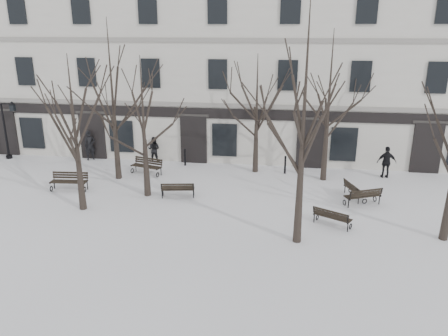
% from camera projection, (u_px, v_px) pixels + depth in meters
% --- Properties ---
extents(ground, '(100.00, 100.00, 0.00)m').
position_uv_depth(ground, '(235.00, 219.00, 19.09)').
color(ground, white).
rests_on(ground, ground).
extents(building, '(40.40, 10.20, 11.40)m').
position_uv_depth(building, '(258.00, 65.00, 29.58)').
color(building, silver).
rests_on(building, ground).
extents(tree_0, '(4.88, 4.88, 6.97)m').
position_uv_depth(tree_0, '(73.00, 116.00, 18.83)').
color(tree_0, black).
rests_on(tree_0, ground).
extents(tree_1, '(4.76, 4.76, 6.80)m').
position_uv_depth(tree_1, '(143.00, 111.00, 20.47)').
color(tree_1, black).
rests_on(tree_1, ground).
extents(tree_2, '(6.27, 6.27, 8.95)m').
position_uv_depth(tree_2, '(305.00, 99.00, 15.40)').
color(tree_2, black).
rests_on(tree_2, ground).
extents(tree_4, '(5.94, 5.94, 8.49)m').
position_uv_depth(tree_4, '(111.00, 82.00, 22.59)').
color(tree_4, black).
rests_on(tree_4, ground).
extents(tree_5, '(4.66, 4.66, 6.65)m').
position_uv_depth(tree_5, '(257.00, 100.00, 24.07)').
color(tree_5, black).
rests_on(tree_5, ground).
extents(tree_6, '(5.57, 5.57, 7.95)m').
position_uv_depth(tree_6, '(330.00, 89.00, 22.49)').
color(tree_6, black).
rests_on(tree_6, ground).
extents(bench_0, '(1.90, 0.82, 0.93)m').
position_uv_depth(bench_0, '(69.00, 181.00, 22.33)').
color(bench_0, black).
rests_on(bench_0, ground).
extents(bench_1, '(1.68, 0.85, 0.81)m').
position_uv_depth(bench_1, '(178.00, 189.00, 21.38)').
color(bench_1, black).
rests_on(bench_1, ground).
extents(bench_2, '(1.64, 1.26, 0.80)m').
position_uv_depth(bench_2, '(332.00, 217.00, 18.28)').
color(bench_2, black).
rests_on(bench_2, ground).
extents(bench_3, '(1.91, 1.13, 0.91)m').
position_uv_depth(bench_3, '(147.00, 166.00, 24.80)').
color(bench_3, black).
rests_on(bench_3, ground).
extents(bench_4, '(1.82, 1.28, 0.88)m').
position_uv_depth(bench_4, '(363.00, 196.00, 20.43)').
color(bench_4, black).
rests_on(bench_4, ground).
extents(bench_5, '(1.03, 1.67, 0.80)m').
position_uv_depth(bench_5, '(354.00, 190.00, 21.29)').
color(bench_5, black).
rests_on(bench_5, ground).
extents(lamp_post, '(1.15, 0.42, 3.66)m').
position_uv_depth(lamp_post, '(8.00, 126.00, 27.19)').
color(lamp_post, black).
rests_on(lamp_post, ground).
extents(bollard_a, '(0.14, 0.14, 1.05)m').
position_uv_depth(bollard_a, '(185.00, 157.00, 26.28)').
color(bollard_a, black).
rests_on(bollard_a, ground).
extents(bollard_b, '(0.14, 0.14, 1.06)m').
position_uv_depth(bollard_b, '(285.00, 164.00, 24.83)').
color(bollard_b, black).
rests_on(bollard_b, ground).
extents(pedestrian_a, '(0.81, 0.77, 1.87)m').
position_uv_depth(pedestrian_a, '(91.00, 160.00, 27.60)').
color(pedestrian_a, black).
rests_on(pedestrian_a, ground).
extents(pedestrian_b, '(0.80, 0.63, 1.58)m').
position_uv_depth(pedestrian_b, '(155.00, 161.00, 27.24)').
color(pedestrian_b, black).
rests_on(pedestrian_b, ground).
extents(pedestrian_c, '(1.06, 0.48, 1.78)m').
position_uv_depth(pedestrian_c, '(385.00, 177.00, 24.35)').
color(pedestrian_c, black).
rests_on(pedestrian_c, ground).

